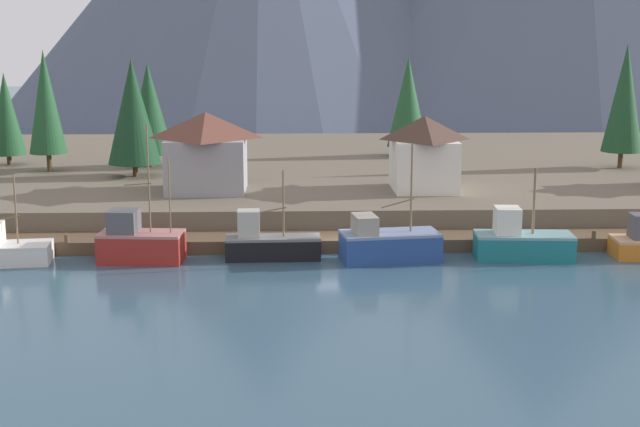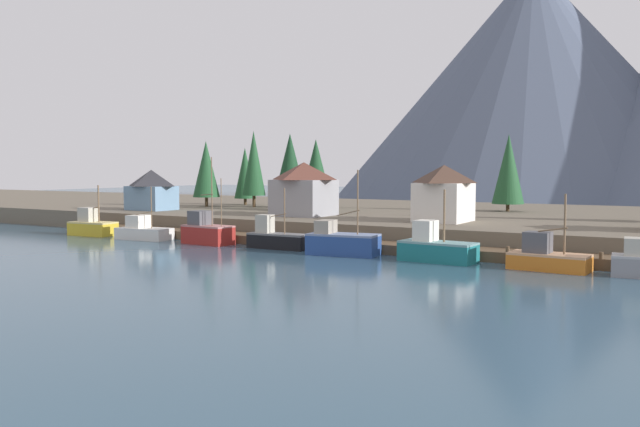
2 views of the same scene
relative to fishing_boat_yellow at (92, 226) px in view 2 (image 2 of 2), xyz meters
name	(u,v)px [view 2 (image 2 of 2)]	position (x,y,z in m)	size (l,w,h in m)	color
ground_plane	(397,238)	(33.68, 21.96, -1.72)	(400.00, 400.00, 1.00)	#335166
dock	(329,244)	(33.68, 3.95, -0.72)	(80.00, 4.00, 1.60)	brown
shoreline_bank	(431,219)	(33.68, 33.96, 0.03)	(400.00, 56.00, 2.50)	#665B4C
mountain_west_peak	(532,83)	(25.17, 130.24, 31.13)	(109.90, 109.90, 64.71)	#4C566B
fishing_boat_yellow	(92,226)	(0.00, 0.00, 0.00)	(6.30, 3.58, 6.59)	gold
fishing_boat_white	(143,231)	(9.39, -0.11, -0.20)	(7.14, 3.78, 6.52)	silver
fishing_boat_red	(207,232)	(19.40, 0.15, 0.20)	(6.26, 3.37, 10.07)	maroon
fishing_boat_black	(276,238)	(28.91, 0.62, -0.09)	(7.03, 2.44, 6.62)	black
fishing_boat_blue	(342,242)	(37.56, -0.30, 0.04)	(7.47, 4.13, 8.62)	navy
fishing_boat_teal	(436,248)	(47.51, 0.07, 0.03)	(7.30, 3.50, 6.80)	#196B70
fishing_boat_orange	(547,258)	(57.61, 0.11, -0.15)	(6.79, 3.42, 6.61)	#CC6B1E
house_blue	(151,189)	(-3.14, 13.82, 4.38)	(6.83, 5.26, 6.07)	#6689A8
house_grey	(304,188)	(23.03, 15.50, 4.89)	(7.24, 7.10, 7.08)	gray
house_white	(444,193)	(42.49, 15.53, 4.69)	(5.80, 7.05, 6.68)	silver
conifer_near_left	(316,169)	(15.72, 30.60, 7.40)	(4.86, 4.86, 10.88)	#4C3823
conifer_mid_left	(290,168)	(15.19, 24.04, 7.67)	(5.14, 5.14, 11.47)	#4C3823
conifer_mid_right	(254,163)	(5.91, 27.45, 8.38)	(3.75, 3.75, 12.32)	#4C3823
conifer_back_left	(245,173)	(0.30, 32.46, 6.75)	(3.75, 3.75, 9.85)	#4C3823
conifer_back_right	(508,169)	(43.95, 38.10, 7.45)	(4.62, 4.62, 11.26)	#4C3823
conifer_centre	(206,169)	(-1.83, 24.82, 7.43)	(4.42, 4.42, 10.75)	#4C3823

